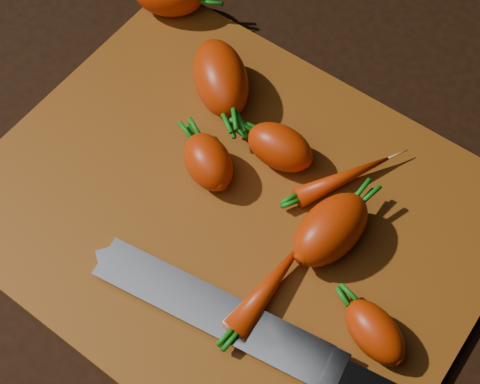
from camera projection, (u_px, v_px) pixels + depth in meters
The scene contains 10 objects.
ground at pixel (234, 215), 0.69m from camera, with size 2.00×2.00×0.01m, color black.
cutting_board at pixel (234, 210), 0.68m from camera, with size 0.50×0.40×0.01m, color brown.
carrot_1 at pixel (208, 162), 0.67m from camera, with size 0.07×0.05×0.05m, color #C02B03.
carrot_2 at pixel (221, 78), 0.71m from camera, with size 0.10×0.06×0.06m, color #C02B03.
carrot_3 at pixel (331, 229), 0.63m from camera, with size 0.09×0.05×0.05m, color #C02B03.
carrot_4 at pixel (280, 147), 0.68m from camera, with size 0.07×0.05×0.05m, color #C02B03.
carrot_5 at pixel (375, 332), 0.59m from camera, with size 0.07×0.04×0.04m, color #C02B03.
carrot_6 at pixel (343, 178), 0.67m from camera, with size 0.11×0.02×0.02m, color #C02B03.
carrot_7 at pixel (268, 287), 0.61m from camera, with size 0.10×0.03×0.03m, color #C02B03.
knife at pixel (233, 320), 0.60m from camera, with size 0.38×0.09×0.02m.
Camera 1 is at (0.19, -0.25, 0.61)m, focal length 50.00 mm.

